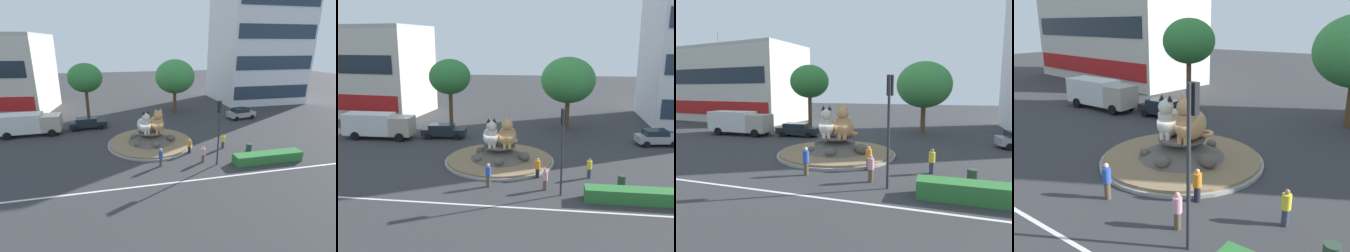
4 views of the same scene
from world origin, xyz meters
TOP-DOWN VIEW (x-y plane):
  - ground_plane at (0.00, 0.00)m, footprint 160.00×160.00m
  - lane_centreline at (0.00, -8.70)m, footprint 112.00×0.20m
  - roundabout_island at (0.01, -0.01)m, footprint 9.32×9.32m
  - cat_statue_white at (-0.66, -0.25)m, footprint 1.89×2.74m
  - cat_statue_calico at (0.72, -0.21)m, footprint 1.69×2.75m
  - traffic_light_mast at (5.14, -6.33)m, footprint 0.33×0.46m
  - shophouse_block at (-26.25, 19.81)m, footprint 26.28×13.28m
  - second_tree_near_tower at (-7.31, 10.80)m, footprint 4.68×4.68m
  - pedestrian_yellow_shirt at (7.29, -2.95)m, footprint 0.38×0.38m
  - pedestrian_blue_shirt at (0.06, -5.63)m, footprint 0.38×0.38m
  - pedestrian_orange_shirt at (3.43, -3.41)m, footprint 0.39×0.39m
  - pedestrian_pink_shirt at (4.06, -5.66)m, footprint 0.37×0.37m
  - hatchback_near_shophouse at (-7.11, 7.04)m, footprint 4.72×2.23m
  - delivery_box_truck at (-13.87, 5.94)m, footprint 7.30×2.66m

SIDE VIEW (x-z plane):
  - ground_plane at x=0.00m, z-range 0.00..0.00m
  - lane_centreline at x=0.00m, z-range 0.00..0.01m
  - roundabout_island at x=0.01m, z-range -0.18..1.28m
  - hatchback_near_shophouse at x=-7.11m, z-range 0.05..1.51m
  - pedestrian_orange_shirt at x=3.43m, z-range 0.03..1.59m
  - pedestrian_yellow_shirt at x=7.29m, z-range 0.03..1.60m
  - pedestrian_pink_shirt at x=4.06m, z-range 0.03..1.60m
  - pedestrian_blue_shirt at x=0.06m, z-range 0.04..1.78m
  - delivery_box_truck at x=-13.87m, z-range 0.16..2.83m
  - cat_statue_white at x=-0.66m, z-range 1.13..3.61m
  - cat_statue_calico at x=0.72m, z-range 1.10..3.79m
  - traffic_light_mast at x=5.14m, z-range 1.11..7.01m
  - shophouse_block at x=-26.25m, z-range -1.78..13.90m
  - second_tree_near_tower at x=-7.31m, z-range 2.04..10.17m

